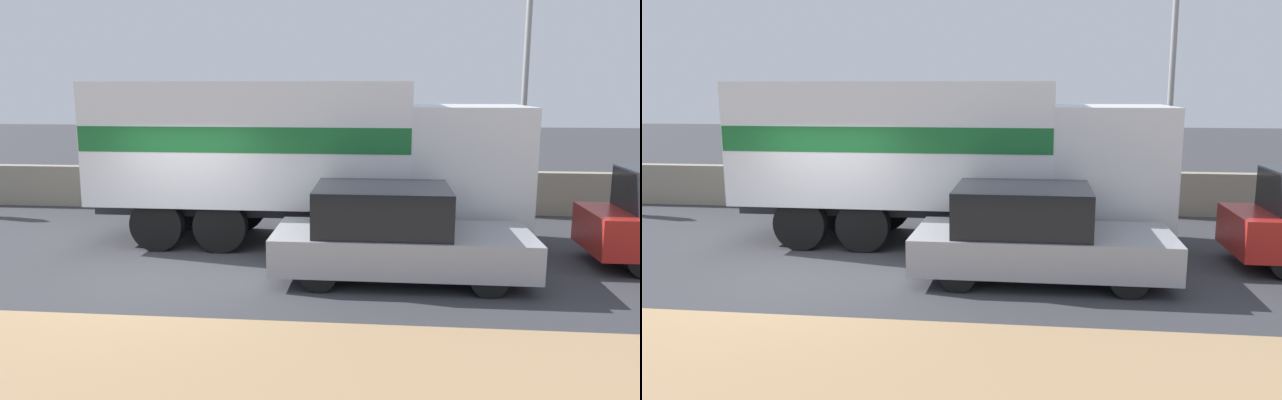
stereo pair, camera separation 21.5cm
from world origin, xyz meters
The scene contains 5 objects.
ground_plane centered at (0.00, 0.00, 0.00)m, with size 80.00×80.00×0.00m, color #38383D.
stone_wall_backdrop centered at (0.00, 6.04, 0.53)m, with size 60.00×0.35×1.07m.
street_lamp centered at (6.98, 5.71, 3.53)m, with size 0.56×0.28×6.00m.
box_truck centered at (1.94, 2.70, 1.89)m, with size 8.52×2.33×3.25m.
car_hatchback centered at (3.87, 0.38, 0.75)m, with size 4.21×1.84×1.56m.
Camera 1 is at (3.65, -9.72, 3.18)m, focal length 35.00 mm.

